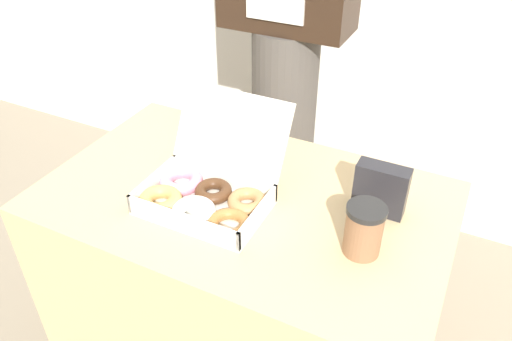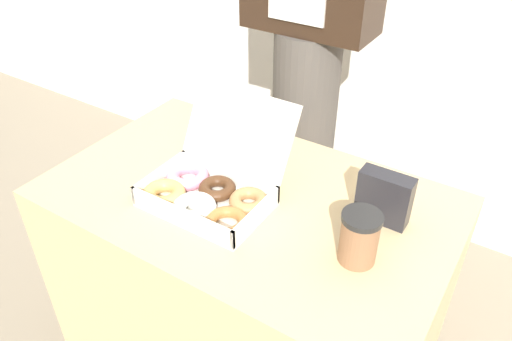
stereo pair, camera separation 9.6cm
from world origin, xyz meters
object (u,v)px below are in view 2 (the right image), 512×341
at_px(donut_box, 207,189).
at_px(coffee_cup, 359,237).
at_px(napkin_holder, 384,198).
at_px(person_customer, 310,30).

distance_m(donut_box, coffee_cup, 0.38).
relative_size(donut_box, napkin_holder, 2.65).
bearing_deg(coffee_cup, napkin_holder, 91.61).
bearing_deg(person_customer, donut_box, -83.80).
distance_m(coffee_cup, person_customer, 0.77).
distance_m(donut_box, person_customer, 0.65).
height_order(coffee_cup, napkin_holder, napkin_holder).
bearing_deg(donut_box, napkin_holder, 23.18).
bearing_deg(coffee_cup, person_customer, 125.95).
xyz_separation_m(donut_box, person_customer, (-0.07, 0.62, 0.19)).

